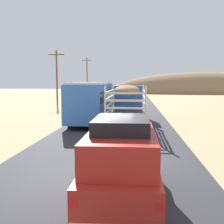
# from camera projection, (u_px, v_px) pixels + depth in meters

# --- Properties ---
(ground_plane) EXTENTS (240.00, 240.00, 0.00)m
(ground_plane) POSITION_uv_depth(u_px,v_px,m) (95.00, 180.00, 9.10)
(ground_plane) COLOR tan
(road_surface) EXTENTS (8.00, 120.00, 0.02)m
(road_surface) POSITION_uv_depth(u_px,v_px,m) (95.00, 180.00, 9.10)
(road_surface) COLOR #2D2D33
(road_surface) RESTS_ON ground
(road_centre_line) EXTENTS (0.16, 117.60, 0.00)m
(road_centre_line) POSITION_uv_depth(u_px,v_px,m) (95.00, 180.00, 9.10)
(road_centre_line) COLOR #D8CC4C
(road_centre_line) RESTS_ON road_surface
(suv_near) EXTENTS (1.90, 4.62, 2.29)m
(suv_near) POSITION_uv_depth(u_px,v_px,m) (122.00, 160.00, 7.45)
(suv_near) COLOR #B2261E
(suv_near) RESTS_ON road_surface
(livestock_truck) EXTENTS (2.53, 9.70, 3.02)m
(livestock_truck) POSITION_uv_depth(u_px,v_px,m) (128.00, 100.00, 22.46)
(livestock_truck) COLOR #3359A5
(livestock_truck) RESTS_ON road_surface
(bus) EXTENTS (2.54, 10.00, 3.21)m
(bus) POSITION_uv_depth(u_px,v_px,m) (92.00, 100.00, 22.67)
(bus) COLOR #3872C6
(bus) RESTS_ON road_surface
(car_far) EXTENTS (1.80, 4.40, 1.46)m
(car_far) POSITION_uv_depth(u_px,v_px,m) (111.00, 98.00, 42.92)
(car_far) COLOR #8C7259
(car_far) RESTS_ON road_surface
(power_pole_mid) EXTENTS (2.20, 0.24, 7.71)m
(power_pole_mid) POSITION_uv_depth(u_px,v_px,m) (57.00, 76.00, 39.01)
(power_pole_mid) COLOR brown
(power_pole_mid) RESTS_ON ground
(power_pole_far) EXTENTS (2.20, 0.24, 8.82)m
(power_pole_far) POSITION_uv_depth(u_px,v_px,m) (87.00, 76.00, 63.10)
(power_pole_far) COLOR brown
(power_pole_far) RESTS_ON ground
(distant_hill) EXTENTS (56.16, 20.13, 12.35)m
(distant_hill) POSITION_uv_depth(u_px,v_px,m) (204.00, 93.00, 80.49)
(distant_hill) COLOR #8D6E4C
(distant_hill) RESTS_ON ground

